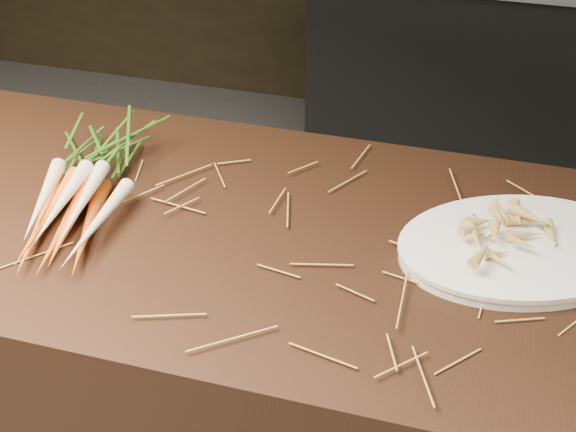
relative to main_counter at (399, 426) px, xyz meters
The scene contains 6 objects.
main_counter is the anchor object (origin of this frame).
back_counter 1.90m from the main_counter, 80.93° to the left, with size 1.82×0.62×0.84m.
straw_bedding 0.46m from the main_counter, 90.00° to the left, with size 1.40×0.60×0.02m, color #A78536, non-canonical shape.
root_veg_bunch 0.80m from the main_counter, behind, with size 0.24×0.49×0.09m.
serving_platter 0.49m from the main_counter, 16.37° to the left, with size 0.41×0.27×0.02m, color white, non-canonical shape.
roasted_veg_heap 0.52m from the main_counter, 16.37° to the left, with size 0.20×0.14×0.05m, color #BB9846, non-canonical shape.
Camera 1 is at (0.03, -0.66, 1.67)m, focal length 45.00 mm.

